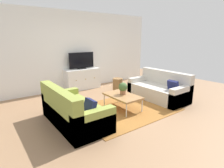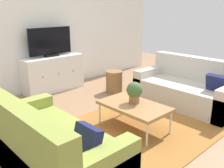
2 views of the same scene
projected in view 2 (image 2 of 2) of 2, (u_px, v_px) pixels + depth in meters
The scene contains 10 objects.
ground_plane at pixel (130, 126), 3.76m from camera, with size 10.00×10.00×0.00m, color #997251.
wall_back at pixel (39, 25), 5.14m from camera, with size 6.40×0.12×2.70m, color white.
area_rug at pixel (137, 129), 3.66m from camera, with size 2.50×1.90×0.01m, color #9E662D.
couch_left_side at pixel (45, 148), 2.67m from camera, with size 0.87×1.76×0.83m.
couch_right_side at pixel (189, 89), 4.55m from camera, with size 0.87×1.76×0.83m.
coffee_table at pixel (134, 106), 3.58m from camera, with size 0.59×0.99×0.38m.
potted_plant at pixel (134, 91), 3.58m from camera, with size 0.23×0.23×0.31m.
tv_console at pixel (53, 73), 5.28m from camera, with size 1.27×0.47×0.73m.
flat_screen_tv at pixel (50, 42), 5.10m from camera, with size 0.94×0.16×0.58m.
wicker_basket at pixel (114, 82), 5.21m from camera, with size 0.34×0.34×0.44m, color olive.
Camera 2 is at (-2.53, -2.30, 1.72)m, focal length 40.45 mm.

